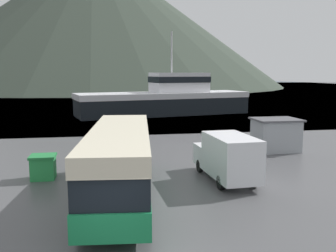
{
  "coord_description": "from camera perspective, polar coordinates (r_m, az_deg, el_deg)",
  "views": [
    {
      "loc": [
        0.01,
        -9.43,
        5.59
      ],
      "look_at": [
        4.23,
        15.44,
        2.0
      ],
      "focal_mm": 40.0,
      "sensor_mm": 36.0,
      "label": 1
    }
  ],
  "objects": [
    {
      "name": "water_surface",
      "position": [
        153.46,
        -9.68,
        5.9
      ],
      "size": [
        240.0,
        240.0,
        0.0
      ],
      "primitive_type": "plane",
      "color": "#3D5160",
      "rests_on": "ground"
    },
    {
      "name": "hill_backdrop",
      "position": [
        164.7,
        -11.09,
        15.78
      ],
      "size": [
        153.34,
        153.34,
        56.06
      ],
      "primitive_type": "cone",
      "color": "#333D33",
      "rests_on": "ground"
    },
    {
      "name": "tour_bus",
      "position": [
        16.83,
        -7.33,
        -5.07
      ],
      "size": [
        3.58,
        11.39,
        3.14
      ],
      "rotation": [
        0.0,
        0.0,
        -0.1
      ],
      "color": "#146B3D",
      "rests_on": "ground"
    },
    {
      "name": "delivery_van",
      "position": [
        19.71,
        8.98,
        -4.59
      ],
      "size": [
        2.21,
        5.48,
        2.46
      ],
      "rotation": [
        0.0,
        0.0,
        0.05
      ],
      "color": "silver",
      "rests_on": "ground"
    },
    {
      "name": "fishing_boat",
      "position": [
        50.71,
        -0.29,
        4.25
      ],
      "size": [
        24.09,
        11.05,
        11.06
      ],
      "rotation": [
        0.0,
        0.0,
        1.79
      ],
      "color": "black",
      "rests_on": "water_surface"
    },
    {
      "name": "storage_bin",
      "position": [
        21.01,
        -18.48,
        -5.91
      ],
      "size": [
        1.32,
        1.27,
        1.28
      ],
      "color": "green",
      "rests_on": "ground"
    },
    {
      "name": "dock_kiosk",
      "position": [
        28.08,
        16.09,
        -1.26
      ],
      "size": [
        3.2,
        2.68,
        2.33
      ],
      "color": "#93999E",
      "rests_on": "ground"
    },
    {
      "name": "small_boat",
      "position": [
        50.75,
        -4.34,
        2.19
      ],
      "size": [
        2.12,
        5.16,
        0.77
      ],
      "rotation": [
        0.0,
        0.0,
        3.07
      ],
      "color": "#1E5138",
      "rests_on": "water_surface"
    },
    {
      "name": "mooring_bollard",
      "position": [
        32.44,
        -10.26,
        -1.03
      ],
      "size": [
        0.45,
        0.45,
        0.95
      ],
      "color": "#B29919",
      "rests_on": "ground"
    }
  ]
}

